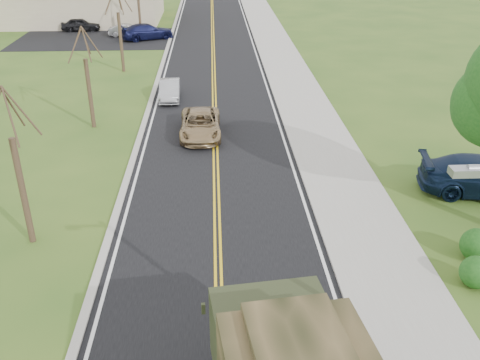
{
  "coord_description": "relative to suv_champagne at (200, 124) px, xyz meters",
  "views": [
    {
      "loc": [
        -0.01,
        -7.42,
        11.19
      ],
      "look_at": [
        0.93,
        11.16,
        1.8
      ],
      "focal_mm": 40.0,
      "sensor_mm": 36.0,
      "label": 1
    }
  ],
  "objects": [
    {
      "name": "road",
      "position": [
        0.8,
        19.64,
        -0.65
      ],
      "size": [
        8.0,
        120.0,
        0.01
      ],
      "primitive_type": "cube",
      "color": "black",
      "rests_on": "ground"
    },
    {
      "name": "sidewalk_right",
      "position": [
        6.7,
        19.64,
        -0.61
      ],
      "size": [
        3.2,
        120.0,
        0.1
      ],
      "primitive_type": "cube",
      "color": "#9E998E",
      "rests_on": "ground"
    },
    {
      "name": "bare_tree_b",
      "position": [
        -6.2,
        1.64,
        1.82
      ],
      "size": [
        1.83,
        2.14,
        5.73
      ],
      "color": "#38281C",
      "rests_on": "ground"
    },
    {
      "name": "bare_tree_a",
      "position": [
        -6.2,
        -10.36,
        1.97
      ],
      "size": [
        1.93,
        2.26,
        6.08
      ],
      "color": "#38281C",
      "rests_on": "ground"
    },
    {
      "name": "lot_car_dark",
      "position": [
        -12.82,
        29.61,
        0.01
      ],
      "size": [
        3.99,
        1.72,
        1.34
      ],
      "primitive_type": "imported",
      "rotation": [
        0.0,
        0.0,
        1.61
      ],
      "color": "black",
      "rests_on": "ground"
    },
    {
      "name": "bare_tree_c",
      "position": [
        -6.2,
        13.64,
        2.12
      ],
      "size": [
        2.04,
        2.39,
        6.42
      ],
      "color": "#38281C",
      "rests_on": "ground"
    },
    {
      "name": "lot_car_silver",
      "position": [
        -7.68,
        26.68,
        -0.07
      ],
      "size": [
        3.64,
        1.43,
        1.18
      ],
      "primitive_type": "imported",
      "rotation": [
        0.0,
        0.0,
        1.52
      ],
      "color": "#9E9DA2",
      "rests_on": "ground"
    },
    {
      "name": "curb_left",
      "position": [
        -3.35,
        19.64,
        -0.61
      ],
      "size": [
        0.3,
        120.0,
        0.1
      ],
      "primitive_type": "cube",
      "color": "#9E998E",
      "rests_on": "ground"
    },
    {
      "name": "bare_tree_d",
      "position": [
        -6.2,
        25.64,
        1.89
      ],
      "size": [
        1.88,
        2.2,
        5.91
      ],
      "color": "#38281C",
      "rests_on": "ground"
    },
    {
      "name": "lot_car_navy",
      "position": [
        -5.56,
        25.25,
        0.08
      ],
      "size": [
        5.49,
        4.0,
        1.48
      ],
      "primitive_type": "imported",
      "rotation": [
        0.0,
        0.0,
        2.0
      ],
      "color": "#0E1236",
      "rests_on": "ground"
    },
    {
      "name": "suv_champagne",
      "position": [
        0.0,
        0.0,
        0.0
      ],
      "size": [
        2.23,
        4.77,
        1.32
      ],
      "primitive_type": "imported",
      "rotation": [
        0.0,
        0.0,
        0.01
      ],
      "color": "#977D55",
      "rests_on": "ground"
    },
    {
      "name": "sedan_silver",
      "position": [
        -2.13,
        6.57,
        -0.04
      ],
      "size": [
        1.42,
        3.77,
        1.23
      ],
      "primitive_type": "imported",
      "rotation": [
        0.0,
        0.0,
        0.03
      ],
      "color": "#A1A2A6",
      "rests_on": "ground"
    },
    {
      "name": "curb_right",
      "position": [
        4.95,
        19.64,
        -0.6
      ],
      "size": [
        0.3,
        120.0,
        0.12
      ],
      "primitive_type": "cube",
      "color": "#9E998E",
      "rests_on": "ground"
    }
  ]
}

